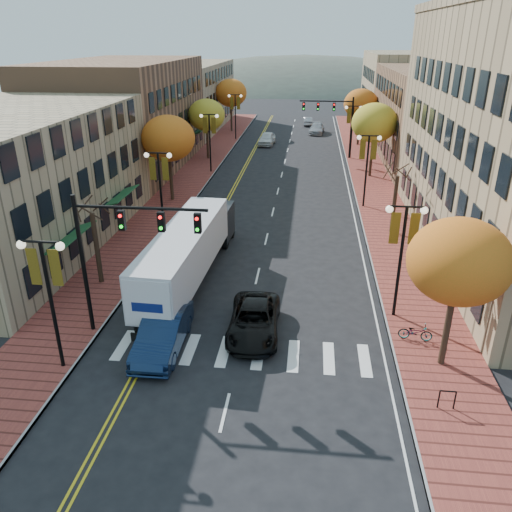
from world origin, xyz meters
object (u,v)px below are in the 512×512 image
(black_suv, at_px, (254,320))
(semi_truck, at_px, (191,247))
(navy_sedan, at_px, (163,333))
(bicycle, at_px, (415,332))

(black_suv, bearing_deg, semi_truck, 127.20)
(navy_sedan, height_order, black_suv, navy_sedan)
(semi_truck, bearing_deg, navy_sedan, -85.20)
(semi_truck, bearing_deg, black_suv, -48.50)
(navy_sedan, bearing_deg, bicycle, 8.34)
(black_suv, relative_size, bicycle, 3.33)
(semi_truck, distance_m, black_suv, 6.99)
(navy_sedan, xyz_separation_m, black_suv, (4.02, 1.78, -0.13))
(semi_truck, relative_size, navy_sedan, 2.86)
(black_suv, distance_m, bicycle, 7.67)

